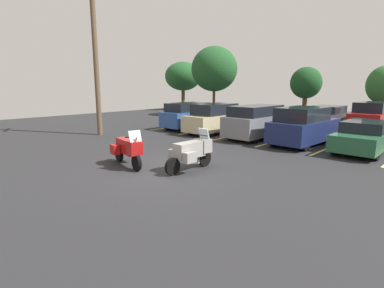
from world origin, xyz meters
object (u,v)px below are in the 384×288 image
at_px(car_far_charcoal, 328,117).
at_px(car_blue, 190,116).
at_px(motorcycle_touring, 128,149).
at_px(car_navy, 304,126).
at_px(motorcycle_second, 192,151).
at_px(car_champagne, 216,119).
at_px(car_far_red, 372,117).
at_px(utility_pole, 96,60).
at_px(car_grey, 258,121).
at_px(car_green, 366,136).

bearing_deg(car_far_charcoal, car_blue, -133.13).
distance_m(motorcycle_touring, car_navy, 9.07).
distance_m(motorcycle_touring, car_blue, 10.10).
relative_size(motorcycle_second, car_far_charcoal, 0.48).
bearing_deg(car_champagne, car_blue, 175.86).
height_order(car_champagne, car_far_red, car_far_red).
bearing_deg(utility_pole, car_far_red, 47.75).
bearing_deg(utility_pole, car_grey, 37.38).
height_order(motorcycle_touring, car_grey, car_grey).
xyz_separation_m(car_blue, car_champagne, (2.44, -0.18, -0.01)).
xyz_separation_m(motorcycle_touring, car_blue, (-5.19, 8.66, 0.25)).
distance_m(car_blue, car_green, 10.84).
xyz_separation_m(car_blue, car_navy, (8.08, -0.06, 0.02)).
xyz_separation_m(motorcycle_touring, motorcycle_second, (2.04, 1.28, 0.02)).
bearing_deg(motorcycle_second, car_champagne, 123.58).
height_order(motorcycle_second, car_navy, car_navy).
bearing_deg(car_blue, car_navy, -0.45).
height_order(car_blue, car_green, car_blue).
bearing_deg(car_far_charcoal, car_grey, -100.97).
relative_size(motorcycle_touring, car_grey, 0.46).
distance_m(car_blue, car_champagne, 2.45).
bearing_deg(motorcycle_touring, car_far_red, 74.96).
bearing_deg(car_champagne, car_far_charcoal, 59.80).
bearing_deg(car_navy, motorcycle_second, -96.68).
bearing_deg(motorcycle_second, utility_pole, 169.49).
relative_size(motorcycle_second, car_grey, 0.45).
xyz_separation_m(car_blue, utility_pole, (-2.16, -5.64, 3.52)).
height_order(car_navy, car_far_red, car_far_red).
bearing_deg(car_grey, car_champagne, -174.43).
relative_size(car_champagne, utility_pole, 0.53).
xyz_separation_m(motorcycle_second, car_far_charcoal, (-0.50, 14.56, 0.09)).
xyz_separation_m(car_champagne, car_grey, (2.91, 0.28, 0.03)).
bearing_deg(car_blue, car_grey, 1.14).
bearing_deg(car_navy, car_far_charcoal, 100.63).
height_order(motorcycle_touring, car_far_charcoal, car_far_charcoal).
distance_m(car_green, car_far_charcoal, 8.02).
height_order(car_grey, car_far_charcoal, car_grey).
height_order(car_blue, car_grey, car_grey).
relative_size(car_champagne, car_far_charcoal, 0.99).
height_order(car_navy, car_green, car_navy).
xyz_separation_m(car_champagne, car_green, (8.39, 0.47, -0.21)).
relative_size(car_navy, car_far_charcoal, 0.98).
bearing_deg(utility_pole, car_champagne, 49.84).
height_order(motorcycle_second, car_champagne, car_champagne).
distance_m(car_grey, car_green, 5.49).
bearing_deg(car_green, car_navy, -172.54).
relative_size(car_grey, car_navy, 1.08).
relative_size(car_champagne, car_navy, 1.01).
xyz_separation_m(motorcycle_touring, car_navy, (2.89, 8.59, 0.27)).
height_order(motorcycle_second, car_far_red, car_far_red).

